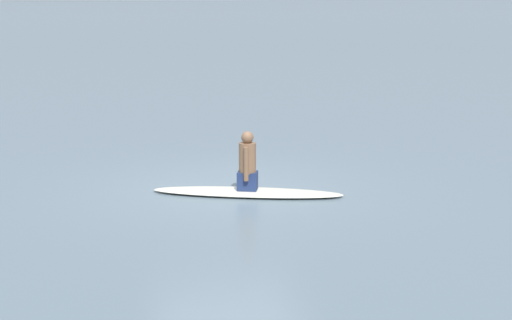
{
  "coord_description": "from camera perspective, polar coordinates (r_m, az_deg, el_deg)",
  "views": [
    {
      "loc": [
        -3.98,
        -12.98,
        3.35
      ],
      "look_at": [
        0.32,
        -0.53,
        0.59
      ],
      "focal_mm": 58.03,
      "sensor_mm": 36.0,
      "label": 1
    }
  ],
  "objects": [
    {
      "name": "ground_plane",
      "position": [
        13.98,
        -1.94,
        -2.03
      ],
      "size": [
        400.0,
        400.0,
        0.0
      ],
      "primitive_type": "plane",
      "color": "slate"
    },
    {
      "name": "surfboard",
      "position": [
        13.6,
        -0.59,
        -2.24
      ],
      "size": [
        3.12,
        1.98,
        0.09
      ],
      "primitive_type": "ellipsoid",
      "rotation": [
        0.0,
        0.0,
        2.69
      ],
      "color": "silver",
      "rests_on": "ground"
    },
    {
      "name": "person_paddler",
      "position": [
        13.49,
        -0.59,
        -0.24
      ],
      "size": [
        0.4,
        0.41,
        0.97
      ],
      "rotation": [
        0.0,
        0.0,
        2.69
      ],
      "color": "navy",
      "rests_on": "surfboard"
    }
  ]
}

